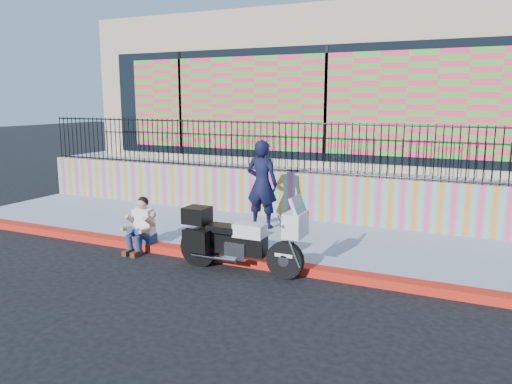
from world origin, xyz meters
The scene contains 10 objects.
ground centered at (0.00, 0.00, 0.00)m, with size 90.00×90.00×0.00m, color black.
red_curb centered at (0.00, 0.00, 0.07)m, with size 16.00×0.30×0.15m, color #BA0D13.
sidewalk centered at (0.00, 1.65, 0.07)m, with size 16.00×3.00×0.15m, color #8B92A7.
mural_wall centered at (0.00, 3.25, 0.70)m, with size 16.00×0.20×1.10m, color #E33B69.
metal_fence centered at (0.00, 3.25, 1.85)m, with size 15.80×0.04×1.20m, color black, non-canonical shape.
elevated_platform centered at (0.00, 8.35, 0.62)m, with size 16.00×10.00×1.25m, color #8B92A7.
storefront_building centered at (0.00, 8.13, 3.25)m, with size 14.00×8.06×4.00m.
police_motorcycle centered at (-0.13, -0.35, 0.60)m, with size 2.29×0.76×1.43m.
police_officer centered at (-0.78, 2.07, 1.12)m, with size 0.71×0.47×1.95m, color black.
seated_man centered at (-2.38, -0.19, 0.45)m, with size 0.54×0.71×1.06m.
Camera 1 is at (3.68, -7.78, 2.96)m, focal length 35.00 mm.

